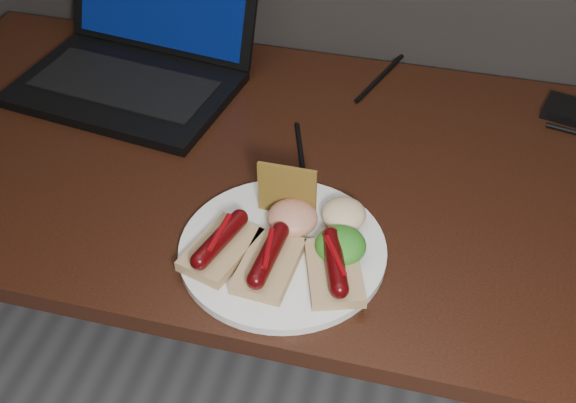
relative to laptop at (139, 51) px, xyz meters
The scene contains 11 objects.
desk 0.40m from the laptop, 29.63° to the right, with size 1.40×0.70×0.75m.
laptop is the anchor object (origin of this frame).
desk_cables 0.35m from the laptop, ahead, with size 0.95×0.47×0.01m.
plate 0.53m from the laptop, 45.50° to the right, with size 0.29×0.29×0.01m, color white.
bread_sausage_left 0.50m from the laptop, 54.60° to the right, with size 0.10×0.13×0.04m.
bread_sausage_center 0.56m from the laptop, 49.34° to the right, with size 0.08×0.12×0.04m.
bread_sausage_right 0.61m from the laptop, 42.53° to the right, with size 0.10×0.13×0.04m.
crispbread 0.47m from the laptop, 40.57° to the right, with size 0.09×0.01×0.09m, color olive.
salad_greens 0.58m from the laptop, 39.62° to the right, with size 0.07×0.07×0.04m, color #1F5C12.
salsa_mound 0.50m from the laptop, 42.04° to the right, with size 0.07×0.07×0.04m, color #A21011.
coleslaw_mound 0.54m from the laptop, 34.96° to the right, with size 0.06×0.06×0.04m, color beige.
Camera 1 is at (0.23, 0.51, 1.48)m, focal length 45.00 mm.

